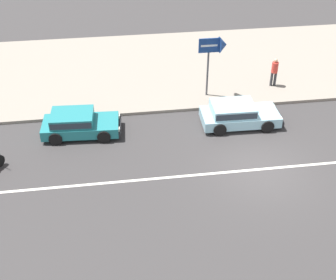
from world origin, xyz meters
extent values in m
plane|color=#383535|center=(0.00, 0.00, 0.00)|extent=(160.00, 160.00, 0.00)
cube|color=silver|center=(0.00, 0.00, 0.00)|extent=(50.40, 0.14, 0.01)
cube|color=gray|center=(0.00, 10.04, 0.07)|extent=(68.00, 10.00, 0.15)
cube|color=#93C6D6|center=(0.01, 3.54, 0.41)|extent=(3.65, 1.77, 0.48)
cube|color=#93C6D6|center=(-0.36, 3.55, 0.88)|extent=(2.02, 1.56, 0.46)
cube|color=#28333D|center=(-0.36, 3.55, 0.88)|extent=(1.94, 1.59, 0.29)
cube|color=black|center=(1.86, 3.50, 0.31)|extent=(0.16, 1.65, 0.28)
cube|color=white|center=(1.85, 4.09, 0.51)|extent=(0.09, 0.24, 0.14)
cube|color=white|center=(1.82, 2.91, 0.51)|extent=(0.09, 0.24, 0.14)
cylinder|color=black|center=(1.14, 4.31, 0.30)|extent=(0.60, 0.23, 0.60)
cylinder|color=black|center=(1.11, 2.71, 0.30)|extent=(0.60, 0.23, 0.60)
cylinder|color=black|center=(-1.10, 4.36, 0.30)|extent=(0.60, 0.23, 0.60)
cylinder|color=black|center=(-1.13, 2.76, 0.30)|extent=(0.60, 0.23, 0.60)
cube|color=teal|center=(-7.42, 3.76, 0.41)|extent=(3.54, 1.84, 0.48)
cube|color=teal|center=(-7.76, 3.78, 0.88)|extent=(1.98, 1.58, 0.46)
cube|color=#28333D|center=(-7.76, 3.78, 0.88)|extent=(1.91, 1.61, 0.29)
cube|color=black|center=(-5.65, 3.65, 0.31)|extent=(0.22, 1.61, 0.28)
cube|color=white|center=(-5.64, 4.22, 0.51)|extent=(0.09, 0.24, 0.14)
cube|color=white|center=(-5.71, 3.08, 0.51)|extent=(0.09, 0.24, 0.14)
cylinder|color=black|center=(-6.31, 4.47, 0.30)|extent=(0.61, 0.26, 0.60)
cylinder|color=black|center=(-6.40, 2.92, 0.30)|extent=(0.61, 0.26, 0.60)
cylinder|color=black|center=(-8.44, 4.60, 0.30)|extent=(0.61, 0.26, 0.60)
cylinder|color=black|center=(-8.53, 3.05, 0.30)|extent=(0.61, 0.26, 0.60)
cylinder|color=#4C4C51|center=(-1.00, 6.32, 1.34)|extent=(0.10, 0.10, 2.39)
cube|color=navy|center=(-1.00, 6.28, 2.90)|extent=(1.04, 0.06, 0.73)
cone|color=navy|center=(-0.30, 6.28, 2.90)|extent=(0.36, 0.80, 0.80)
cube|color=white|center=(-1.00, 6.25, 2.90)|extent=(0.83, 0.01, 0.10)
cylinder|color=#333338|center=(2.65, 6.84, 0.54)|extent=(0.14, 0.14, 0.77)
cylinder|color=#333338|center=(2.85, 6.84, 0.54)|extent=(0.14, 0.14, 0.77)
cylinder|color=#D63D33|center=(2.75, 6.84, 1.21)|extent=(0.34, 0.34, 0.58)
sphere|color=#D6AD89|center=(2.75, 6.84, 1.61)|extent=(0.21, 0.21, 0.21)
camera|label=1|loc=(-5.98, -14.63, 11.98)|focal=50.00mm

